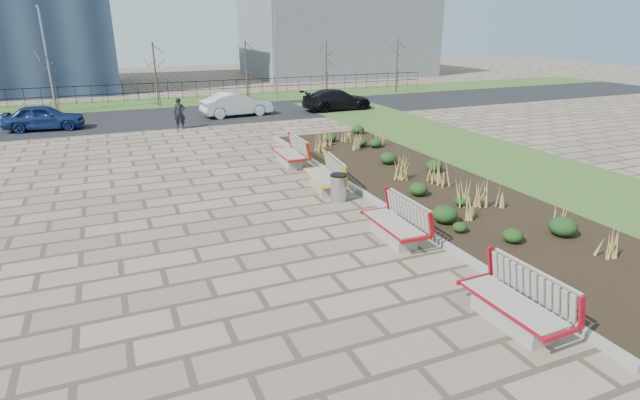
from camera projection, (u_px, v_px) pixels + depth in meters
name	position (u px, v px, depth m)	size (l,w,h in m)	color
ground	(310.00, 300.00, 9.75)	(120.00, 120.00, 0.00)	#85705B
planting_bed	(429.00, 187.00, 16.38)	(4.50, 18.00, 0.10)	black
planting_curb	(366.00, 195.00, 15.51)	(0.16, 18.00, 0.15)	gray
grass_verge_near	(538.00, 172.00, 18.14)	(5.00, 38.00, 0.04)	#33511E
grass_verge_far	(157.00, 103.00, 34.03)	(80.00, 5.00, 0.04)	#33511E
road	(168.00, 117.00, 28.83)	(80.00, 7.00, 0.02)	black
bench_a	(513.00, 300.00, 8.80)	(0.90, 2.10, 1.00)	#A80B19
bench_b	(393.00, 221.00, 12.33)	(0.90, 2.10, 1.00)	#B40C12
bench_c	(323.00, 175.00, 16.12)	(0.90, 2.10, 1.00)	yellow
bench_d	(289.00, 152.00, 18.96)	(0.90, 2.10, 1.00)	#A71F0B
litter_bin	(338.00, 188.00, 15.11)	(0.50, 0.50, 0.82)	#B2B2B7
pedestrian	(180.00, 114.00, 25.38)	(0.58, 0.38, 1.58)	black
car_blue	(44.00, 117.00, 25.16)	(1.51, 3.74, 1.27)	navy
car_silver	(237.00, 104.00, 28.99)	(1.42, 4.08, 1.34)	silver
car_black	(337.00, 100.00, 30.99)	(1.80, 4.42, 1.28)	black
tree_b	(51.00, 78.00, 29.84)	(1.40, 1.40, 4.00)	#4C3D2D
tree_c	(156.00, 74.00, 32.05)	(1.40, 1.40, 4.00)	#4C3D2D
tree_d	(246.00, 71.00, 34.27)	(1.40, 1.40, 4.00)	#4C3D2D
tree_e	(326.00, 68.00, 36.49)	(1.40, 1.40, 4.00)	#4C3D2D
tree_f	(397.00, 66.00, 38.70)	(1.40, 1.40, 4.00)	#4C3D2D
lamp_west	(48.00, 61.00, 29.07)	(0.24, 0.60, 6.00)	gray
lamp_east	(276.00, 56.00, 34.24)	(0.24, 0.60, 6.00)	gray
railing_fence	(153.00, 91.00, 35.12)	(44.00, 0.10, 1.20)	black
building_grey	(337.00, 25.00, 51.90)	(18.00, 12.00, 10.00)	slate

